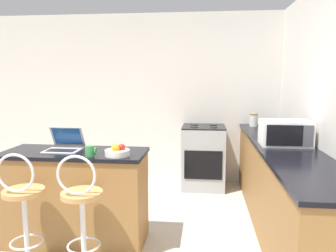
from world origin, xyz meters
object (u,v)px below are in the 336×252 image
(mug_blue, at_px, (265,123))
(bar_stool_far, at_px, (82,218))
(microwave, at_px, (285,133))
(laptop, at_px, (65,144))
(fruit_bowl, at_px, (117,151))
(mug_green, at_px, (90,151))
(toaster, at_px, (277,129))
(storage_jar, at_px, (254,120))
(stove_range, at_px, (203,157))
(bar_stool_near, at_px, (24,215))

(mug_blue, bearing_deg, bar_stool_far, -128.07)
(microwave, bearing_deg, laptop, -168.14)
(laptop, xyz_separation_m, fruit_bowl, (0.58, -0.18, -0.02))
(microwave, xyz_separation_m, mug_green, (-1.85, -0.70, -0.08))
(laptop, relative_size, microwave, 0.65)
(microwave, xyz_separation_m, fruit_bowl, (-1.62, -0.64, -0.09))
(mug_green, bearing_deg, fruit_bowl, 13.36)
(laptop, bearing_deg, toaster, 24.65)
(toaster, relative_size, mug_blue, 2.82)
(laptop, height_order, microwave, microwave)
(bar_stool_far, xyz_separation_m, mug_green, (-0.03, 0.32, 0.49))
(storage_jar, relative_size, mug_blue, 2.04)
(toaster, distance_m, stove_range, 1.27)
(laptop, xyz_separation_m, mug_green, (0.34, -0.24, -0.01))
(bar_stool_near, height_order, bar_stool_far, same)
(microwave, relative_size, mug_blue, 5.43)
(fruit_bowl, bearing_deg, laptop, 162.45)
(stove_range, height_order, storage_jar, storage_jar)
(bar_stool_near, distance_m, storage_jar, 3.28)
(bar_stool_near, xyz_separation_m, toaster, (2.37, 1.58, 0.52))
(microwave, height_order, mug_blue, microwave)
(mug_blue, bearing_deg, microwave, -91.24)
(toaster, bearing_deg, stove_range, 140.60)
(mug_green, bearing_deg, toaster, 33.75)
(toaster, height_order, storage_jar, storage_jar)
(microwave, height_order, fruit_bowl, microwave)
(laptop, height_order, mug_green, laptop)
(mug_green, bearing_deg, bar_stool_far, -85.31)
(stove_range, relative_size, mug_blue, 10.11)
(microwave, relative_size, toaster, 1.92)
(mug_green, relative_size, fruit_bowl, 0.45)
(mug_green, bearing_deg, mug_blue, 47.44)
(bar_stool_near, distance_m, microwave, 2.61)
(mug_green, distance_m, storage_jar, 2.68)
(microwave, height_order, toaster, microwave)
(stove_range, bearing_deg, bar_stool_near, -122.71)
(laptop, relative_size, mug_blue, 3.52)
(bar_stool_near, bearing_deg, microwave, 23.62)
(bar_stool_far, xyz_separation_m, laptop, (-0.37, 0.56, 0.49))
(mug_blue, bearing_deg, mug_green, -132.56)
(storage_jar, xyz_separation_m, fruit_bowl, (-1.49, -1.99, -0.06))
(bar_stool_far, height_order, toaster, toaster)
(bar_stool_far, height_order, stove_range, bar_stool_far)
(stove_range, distance_m, fruit_bowl, 2.14)
(storage_jar, bearing_deg, microwave, -84.54)
(microwave, distance_m, toaster, 0.57)
(storage_jar, height_order, mug_blue, storage_jar)
(laptop, relative_size, toaster, 1.25)
(stove_range, bearing_deg, mug_green, -116.81)
(stove_range, relative_size, storage_jar, 4.94)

